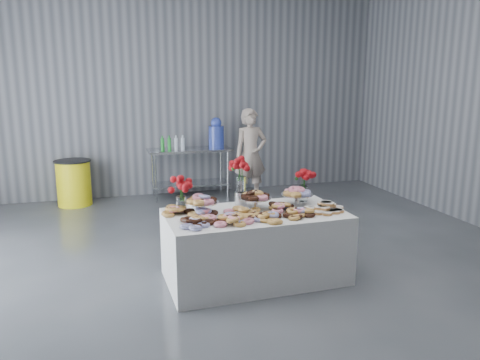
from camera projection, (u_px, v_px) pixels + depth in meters
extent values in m
plane|color=#383B40|center=(242.00, 293.00, 4.78)|extent=(9.00, 9.00, 0.00)
cube|color=slate|center=(172.00, 87.00, 8.57)|extent=(8.00, 0.04, 4.00)
cube|color=white|center=(255.00, 246.00, 5.06)|extent=(1.92, 1.05, 0.75)
cube|color=silver|center=(190.00, 150.00, 8.50)|extent=(1.50, 0.60, 0.04)
cube|color=silver|center=(190.00, 183.00, 8.64)|extent=(1.40, 0.55, 0.03)
cylinder|color=silver|center=(156.00, 179.00, 8.18)|extent=(0.04, 0.04, 0.86)
cylinder|color=silver|center=(228.00, 175.00, 8.54)|extent=(0.04, 0.04, 0.86)
cylinder|color=silver|center=(153.00, 173.00, 8.65)|extent=(0.04, 0.04, 0.86)
cylinder|color=silver|center=(221.00, 170.00, 9.01)|extent=(0.04, 0.04, 0.86)
cylinder|color=silver|center=(202.00, 208.00, 4.95)|extent=(0.06, 0.06, 0.12)
cylinder|color=silver|center=(202.00, 202.00, 4.93)|extent=(0.36, 0.36, 0.01)
cylinder|color=silver|center=(255.00, 203.00, 5.13)|extent=(0.06, 0.06, 0.12)
cylinder|color=silver|center=(255.00, 198.00, 5.11)|extent=(0.36, 0.36, 0.01)
cylinder|color=silver|center=(297.00, 200.00, 5.28)|extent=(0.06, 0.06, 0.12)
cylinder|color=silver|center=(297.00, 194.00, 5.26)|extent=(0.36, 0.36, 0.01)
cylinder|color=white|center=(181.00, 204.00, 4.97)|extent=(0.11, 0.11, 0.18)
cylinder|color=#1E5919|center=(181.00, 193.00, 4.94)|extent=(0.04, 0.04, 0.18)
cylinder|color=white|center=(303.00, 193.00, 5.45)|extent=(0.11, 0.11, 0.18)
cylinder|color=#1E5919|center=(304.00, 182.00, 5.43)|extent=(0.04, 0.04, 0.18)
cylinder|color=silver|center=(241.00, 198.00, 5.28)|extent=(0.14, 0.14, 0.15)
cylinder|color=white|center=(241.00, 184.00, 5.24)|extent=(0.11, 0.11, 0.18)
cylinder|color=#1E5919|center=(241.00, 173.00, 5.22)|extent=(0.04, 0.04, 0.18)
cylinder|color=blue|center=(216.00, 137.00, 8.59)|extent=(0.28, 0.28, 0.40)
sphere|color=blue|center=(216.00, 123.00, 8.54)|extent=(0.20, 0.20, 0.20)
imported|color=#CC8C93|center=(251.00, 155.00, 8.28)|extent=(0.63, 0.44, 1.64)
cylinder|color=yellow|center=(74.00, 183.00, 8.04)|extent=(0.57, 0.57, 0.76)
cylinder|color=black|center=(72.00, 161.00, 7.96)|extent=(0.61, 0.61, 0.02)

